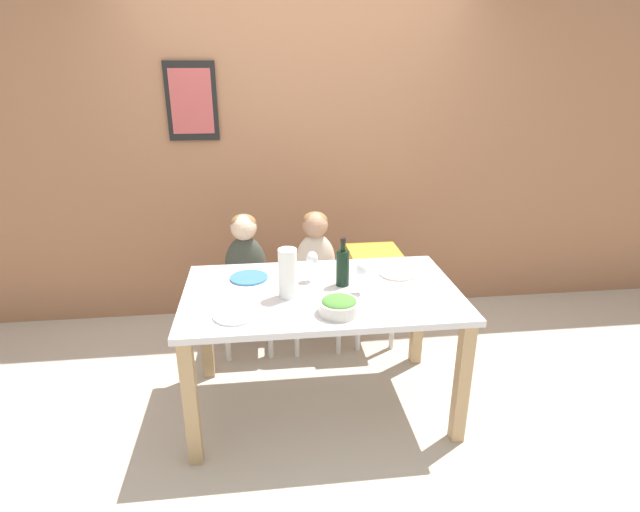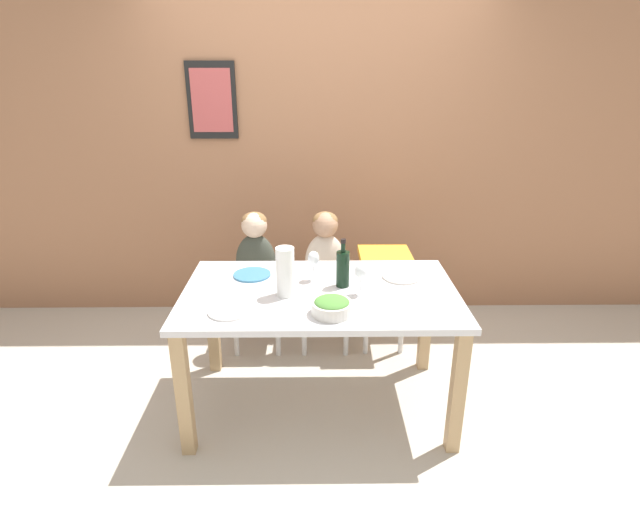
# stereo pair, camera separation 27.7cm
# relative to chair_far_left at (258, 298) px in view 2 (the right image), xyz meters

# --- Properties ---
(ground_plane) EXTENTS (14.00, 14.00, 0.00)m
(ground_plane) POSITION_rel_chair_far_left_xyz_m (0.44, -0.70, -0.38)
(ground_plane) COLOR #BCB2A3
(wall_back) EXTENTS (10.00, 0.09, 2.70)m
(wall_back) POSITION_rel_chair_far_left_xyz_m (0.44, 0.64, 0.97)
(wall_back) COLOR #9E6B4C
(wall_back) RESTS_ON ground_plane
(dining_table) EXTENTS (1.53, 0.90, 0.77)m
(dining_table) POSITION_rel_chair_far_left_xyz_m (0.44, -0.70, 0.28)
(dining_table) COLOR silver
(dining_table) RESTS_ON ground_plane
(chair_far_left) EXTENTS (0.42, 0.39, 0.45)m
(chair_far_left) POSITION_rel_chair_far_left_xyz_m (0.00, 0.00, 0.00)
(chair_far_left) COLOR silver
(chair_far_left) RESTS_ON ground_plane
(chair_far_center) EXTENTS (0.42, 0.39, 0.45)m
(chair_far_center) POSITION_rel_chair_far_left_xyz_m (0.48, 0.00, 0.00)
(chair_far_center) COLOR silver
(chair_far_center) RESTS_ON ground_plane
(chair_right_highchair) EXTENTS (0.35, 0.33, 0.73)m
(chair_right_highchair) POSITION_rel_chair_far_left_xyz_m (0.90, -0.00, 0.18)
(chair_right_highchair) COLOR silver
(chair_right_highchair) RESTS_ON ground_plane
(person_child_left) EXTENTS (0.28, 0.18, 0.56)m
(person_child_left) POSITION_rel_chair_far_left_xyz_m (0.00, 0.00, 0.37)
(person_child_left) COLOR #3D4238
(person_child_left) RESTS_ON chair_far_left
(person_child_center) EXTENTS (0.28, 0.18, 0.56)m
(person_child_center) POSITION_rel_chair_far_left_xyz_m (0.48, 0.00, 0.37)
(person_child_center) COLOR beige
(person_child_center) RESTS_ON chair_far_center
(wine_bottle) EXTENTS (0.08, 0.08, 0.28)m
(wine_bottle) POSITION_rel_chair_far_left_xyz_m (0.57, -0.64, 0.50)
(wine_bottle) COLOR black
(wine_bottle) RESTS_ON dining_table
(paper_towel_roll) EXTENTS (0.10, 0.10, 0.27)m
(paper_towel_roll) POSITION_rel_chair_far_left_xyz_m (0.25, -0.76, 0.52)
(paper_towel_roll) COLOR white
(paper_towel_roll) RESTS_ON dining_table
(wine_glass_near) EXTENTS (0.07, 0.07, 0.18)m
(wine_glass_near) POSITION_rel_chair_far_left_xyz_m (0.66, -0.75, 0.52)
(wine_glass_near) COLOR white
(wine_glass_near) RESTS_ON dining_table
(wine_glass_far) EXTENTS (0.07, 0.07, 0.18)m
(wine_glass_far) POSITION_rel_chair_far_left_xyz_m (0.40, -0.56, 0.52)
(wine_glass_far) COLOR white
(wine_glass_far) RESTS_ON dining_table
(salad_bowl_large) EXTENTS (0.21, 0.21, 0.09)m
(salad_bowl_large) POSITION_rel_chair_far_left_xyz_m (0.49, -0.98, 0.43)
(salad_bowl_large) COLOR silver
(salad_bowl_large) RESTS_ON dining_table
(dinner_plate_front_left) EXTENTS (0.22, 0.22, 0.01)m
(dinner_plate_front_left) POSITION_rel_chair_far_left_xyz_m (-0.03, -0.95, 0.39)
(dinner_plate_front_left) COLOR silver
(dinner_plate_front_left) RESTS_ON dining_table
(dinner_plate_back_left) EXTENTS (0.22, 0.22, 0.01)m
(dinner_plate_back_left) POSITION_rel_chair_far_left_xyz_m (0.03, -0.49, 0.39)
(dinner_plate_back_left) COLOR teal
(dinner_plate_back_left) RESTS_ON dining_table
(dinner_plate_back_right) EXTENTS (0.22, 0.22, 0.01)m
(dinner_plate_back_right) POSITION_rel_chair_far_left_xyz_m (0.92, -0.53, 0.39)
(dinner_plate_back_right) COLOR silver
(dinner_plate_back_right) RESTS_ON dining_table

